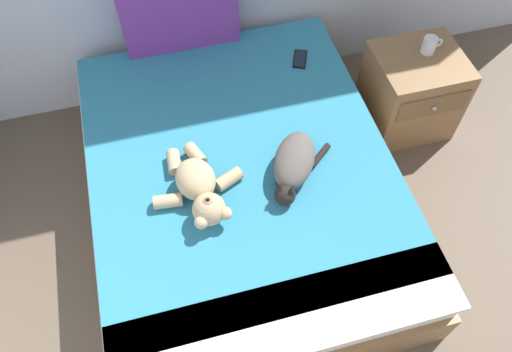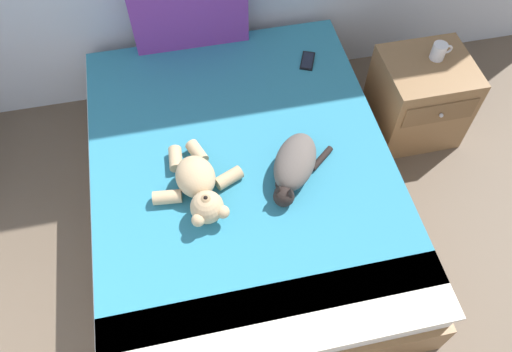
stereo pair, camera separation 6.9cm
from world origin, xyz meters
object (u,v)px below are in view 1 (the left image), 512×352
patterned_cushion (179,6)px  cat (293,164)px  mug (430,45)px  cell_phone (300,59)px  teddy_bear (199,188)px  nightstand (411,92)px  bed (241,187)px

patterned_cushion → cat: 1.12m
patterned_cushion → mug: bearing=-20.4°
cell_phone → mug: (0.69, -0.19, 0.11)m
cat → teddy_bear: teddy_bear is taller
cat → nightstand: cat is taller
cell_phone → nightstand: size_ratio=0.31×
cat → mug: bearing=29.8°
mug → cell_phone: bearing=164.6°
cell_phone → mug: 0.73m
cat → mug: size_ratio=3.41×
cat → teddy_bear: bearing=-177.4°
patterned_cushion → teddy_bear: patterned_cushion is taller
teddy_bear → mug: bearing=22.0°
cat → bed: bearing=150.0°
teddy_bear → nightstand: teddy_bear is taller
nightstand → mug: (0.05, 0.05, 0.31)m
cell_phone → nightstand: (0.64, -0.24, -0.20)m
patterned_cushion → teddy_bear: size_ratio=1.28×
bed → mug: 1.32m
patterned_cushion → nightstand: (1.26, -0.54, -0.47)m
cell_phone → cat: bearing=-110.3°
teddy_bear → cell_phone: 1.07m
patterned_cushion → cat: patterned_cushion is taller
bed → teddy_bear: 0.41m
nightstand → cell_phone: bearing=159.5°
bed → cat: size_ratio=4.78×
cat → patterned_cushion: bearing=108.2°
bed → nightstand: bearing=18.1°
bed → mug: mug is taller
cat → mug: (0.97, 0.56, 0.04)m
nightstand → mug: 0.32m
patterned_cushion → nightstand: size_ratio=1.23×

